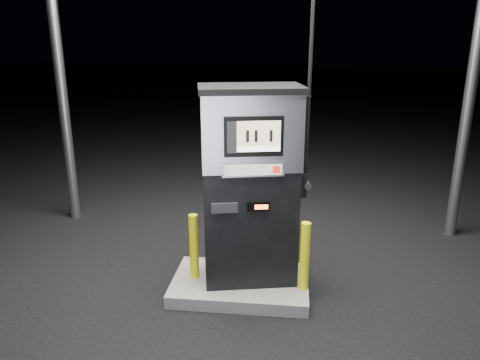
# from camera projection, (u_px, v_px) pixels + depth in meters

# --- Properties ---
(ground) EXTENTS (80.00, 80.00, 0.00)m
(ground) POSITION_uv_depth(u_px,v_px,m) (240.00, 290.00, 5.60)
(ground) COLOR black
(ground) RESTS_ON ground
(pump_island) EXTENTS (1.60, 1.00, 0.15)m
(pump_island) POSITION_uv_depth(u_px,v_px,m) (240.00, 285.00, 5.58)
(pump_island) COLOR slate
(pump_island) RESTS_ON ground
(fuel_dispenser) EXTENTS (1.31, 0.89, 4.70)m
(fuel_dispenser) POSITION_uv_depth(u_px,v_px,m) (250.00, 184.00, 5.27)
(fuel_dispenser) COLOR black
(fuel_dispenser) RESTS_ON pump_island
(bollard_left) EXTENTS (0.12, 0.12, 0.80)m
(bollard_left) POSITION_uv_depth(u_px,v_px,m) (194.00, 246.00, 5.50)
(bollard_left) COLOR #F2ED0D
(bollard_left) RESTS_ON pump_island
(bollard_right) EXTENTS (0.13, 0.13, 0.81)m
(bollard_right) POSITION_uv_depth(u_px,v_px,m) (305.00, 256.00, 5.23)
(bollard_right) COLOR #F2ED0D
(bollard_right) RESTS_ON pump_island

